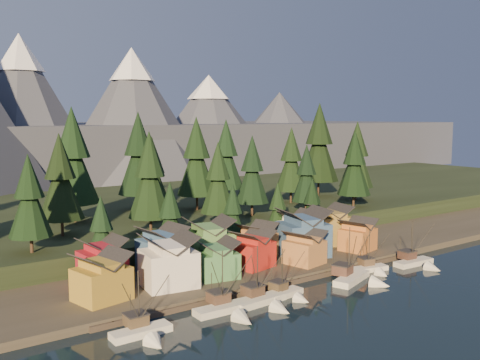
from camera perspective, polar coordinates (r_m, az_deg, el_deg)
ground at (r=99.52m, az=10.32°, el=-13.29°), size 500.00×500.00×0.00m
shore_strip at (r=129.01m, az=-2.61°, el=-8.15°), size 400.00×50.00×1.50m
hillside at (r=171.71m, az=-11.71°, el=-3.76°), size 420.00×100.00×6.00m
dock at (r=110.83m, az=4.11°, el=-10.82°), size 80.00×4.00×1.00m
mountain_ridge at (r=285.65m, az=-22.69°, el=4.67°), size 560.00×190.00×90.00m
boat_0 at (r=86.49m, az=-10.21°, el=-14.90°), size 9.91×10.80×11.48m
boat_1 at (r=94.57m, az=-1.21°, el=-12.89°), size 11.72×12.72×12.01m
boat_2 at (r=98.57m, az=2.61°, el=-12.05°), size 11.18×12.05×11.88m
boat_3 at (r=102.91m, az=5.15°, el=-11.35°), size 8.78×9.32×10.26m
boat_4 at (r=113.90m, az=12.46°, el=-9.50°), size 12.03×12.50×12.73m
boat_5 at (r=122.20m, az=13.98°, el=-8.61°), size 8.73×9.19×10.14m
boat_6 at (r=129.62m, az=18.45°, el=-7.81°), size 10.69×11.55×11.44m
house_front_0 at (r=99.14m, az=-14.56°, el=-9.82°), size 10.06×9.69×8.59m
house_front_1 at (r=104.26m, az=-7.62°, el=-8.40°), size 10.87×10.54×10.04m
house_front_2 at (r=109.56m, az=-2.55°, el=-8.27°), size 9.17×9.22×7.68m
house_front_3 at (r=116.54m, az=1.35°, el=-7.26°), size 9.24×8.95×8.02m
house_front_4 at (r=120.18m, az=6.90°, el=-7.03°), size 8.69×9.13×7.41m
house_front_5 at (r=126.31m, az=6.76°, el=-5.45°), size 12.44×11.73×11.07m
house_front_6 at (r=134.09m, az=12.45°, el=-5.62°), size 9.19×8.88×7.70m
house_back_0 at (r=109.45m, az=-14.49°, el=-8.18°), size 8.62×8.32×8.79m
house_back_1 at (r=114.05m, az=-8.26°, el=-7.19°), size 9.42×9.52×9.67m
house_back_2 at (r=118.30m, az=-3.35°, el=-6.44°), size 11.41×10.79×10.36m
house_back_3 at (r=124.44m, az=1.86°, el=-6.35°), size 9.35×8.73×8.00m
house_back_4 at (r=135.24m, az=6.24°, el=-5.11°), size 8.23×7.90×8.96m
house_back_5 at (r=139.55m, az=9.61°, el=-4.60°), size 10.29×10.37×9.86m
tree_hill_2 at (r=117.34m, az=-21.54°, el=-1.90°), size 8.83×8.83×20.56m
tree_hill_3 at (r=131.17m, az=-18.61°, el=0.00°), size 10.45×10.45×24.33m
tree_hill_4 at (r=147.47m, az=-17.38°, el=2.13°), size 13.20×13.20×30.75m
tree_hill_5 at (r=128.35m, az=-9.59°, el=0.21°), size 10.61×10.61×24.71m
tree_hill_6 at (r=145.34m, az=-9.33°, el=0.57°), size 9.80×9.80×22.84m
tree_hill_7 at (r=135.59m, az=-2.35°, el=-0.04°), size 9.34×9.34×21.76m
tree_hill_8 at (r=159.74m, az=-4.65°, el=2.23°), size 12.06×12.06×28.09m
tree_hill_9 at (r=150.33m, az=1.30°, el=0.87°), size 9.83×9.83×22.89m
tree_hill_10 at (r=175.06m, az=-1.49°, el=2.49°), size 11.68×11.68×27.22m
tree_hill_11 at (r=156.82m, az=7.09°, el=0.50°), size 8.62×8.62×20.09m
tree_hill_12 at (r=173.77m, az=5.49°, el=1.96°), size 10.57×10.57×24.63m
tree_hill_13 at (r=167.90m, az=12.10°, el=1.55°), size 10.29×10.29×23.98m
tree_hill_14 at (r=190.00m, az=8.43°, el=3.69°), size 14.11×14.11×32.86m
tree_hill_15 at (r=162.03m, az=-10.74°, el=2.48°), size 12.69×12.69×29.55m
tree_hill_17 at (r=183.34m, az=12.35°, el=2.40°), size 11.38×11.38×26.51m
tree_shore_0 at (r=114.47m, az=-14.55°, el=-5.31°), size 7.02×7.02×16.35m
tree_shore_1 at (r=120.73m, az=-7.44°, el=-4.05°), size 7.78×7.78×18.13m
tree_shore_2 at (r=129.58m, az=-0.77°, el=-3.66°), size 7.07×7.07×16.48m
tree_shore_3 at (r=137.96m, az=4.02°, el=-3.20°), size 6.78×6.78×15.78m
tree_shore_4 at (r=145.74m, az=7.68°, el=-2.62°), size 6.93×6.93×16.15m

